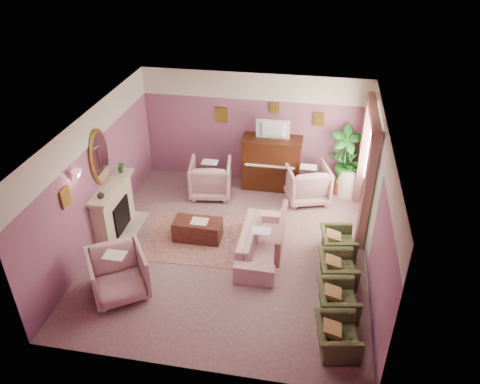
% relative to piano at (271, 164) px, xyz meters
% --- Properties ---
extents(floor, '(5.50, 6.00, 0.01)m').
position_rel_piano_xyz_m(floor, '(-0.50, -2.68, -0.65)').
color(floor, '#815B5D').
rests_on(floor, ground).
extents(ceiling, '(5.50, 6.00, 0.01)m').
position_rel_piano_xyz_m(ceiling, '(-0.50, -2.68, 2.15)').
color(ceiling, silver).
rests_on(ceiling, wall_back).
extents(wall_back, '(5.50, 0.02, 2.80)m').
position_rel_piano_xyz_m(wall_back, '(-0.50, 0.32, 0.75)').
color(wall_back, '#6B4265').
rests_on(wall_back, floor).
extents(wall_front, '(5.50, 0.02, 2.80)m').
position_rel_piano_xyz_m(wall_front, '(-0.50, -5.68, 0.75)').
color(wall_front, '#6B4265').
rests_on(wall_front, floor).
extents(wall_left, '(0.02, 6.00, 2.80)m').
position_rel_piano_xyz_m(wall_left, '(-3.25, -2.68, 0.75)').
color(wall_left, '#6B4265').
rests_on(wall_left, floor).
extents(wall_right, '(0.02, 6.00, 2.80)m').
position_rel_piano_xyz_m(wall_right, '(2.25, -2.68, 0.75)').
color(wall_right, '#6B4265').
rests_on(wall_right, floor).
extents(picture_rail_band, '(5.50, 0.01, 0.65)m').
position_rel_piano_xyz_m(picture_rail_band, '(-0.50, 0.31, 1.82)').
color(picture_rail_band, beige).
rests_on(picture_rail_band, wall_back).
extents(stripe_panel, '(0.01, 3.00, 2.15)m').
position_rel_piano_xyz_m(stripe_panel, '(2.23, -1.38, 0.42)').
color(stripe_panel, '#B6C5A2').
rests_on(stripe_panel, wall_right).
extents(fireplace_surround, '(0.30, 1.40, 1.10)m').
position_rel_piano_xyz_m(fireplace_surround, '(-3.09, -2.48, -0.10)').
color(fireplace_surround, '#CFB493').
rests_on(fireplace_surround, floor).
extents(fireplace_inset, '(0.18, 0.72, 0.68)m').
position_rel_piano_xyz_m(fireplace_inset, '(-2.99, -2.48, -0.25)').
color(fireplace_inset, black).
rests_on(fireplace_inset, floor).
extents(fire_ember, '(0.06, 0.54, 0.10)m').
position_rel_piano_xyz_m(fire_ember, '(-2.95, -2.48, -0.43)').
color(fire_ember, '#FF3E14').
rests_on(fire_ember, floor).
extents(mantel_shelf, '(0.40, 1.55, 0.07)m').
position_rel_piano_xyz_m(mantel_shelf, '(-3.06, -2.48, 0.47)').
color(mantel_shelf, '#CFB493').
rests_on(mantel_shelf, fireplace_surround).
extents(hearth, '(0.55, 1.50, 0.02)m').
position_rel_piano_xyz_m(hearth, '(-2.89, -2.48, -0.64)').
color(hearth, '#CFB493').
rests_on(hearth, floor).
extents(mirror_frame, '(0.04, 0.72, 1.20)m').
position_rel_piano_xyz_m(mirror_frame, '(-3.20, -2.48, 1.15)').
color(mirror_frame, gold).
rests_on(mirror_frame, wall_left).
extents(mirror_glass, '(0.01, 0.60, 1.06)m').
position_rel_piano_xyz_m(mirror_glass, '(-3.17, -2.48, 1.15)').
color(mirror_glass, white).
rests_on(mirror_glass, wall_left).
extents(sconce_shade, '(0.20, 0.20, 0.16)m').
position_rel_piano_xyz_m(sconce_shade, '(-3.12, -3.53, 1.33)').
color(sconce_shade, '#D47571').
rests_on(sconce_shade, wall_left).
extents(piano, '(1.40, 0.60, 1.30)m').
position_rel_piano_xyz_m(piano, '(0.00, 0.00, 0.00)').
color(piano, '#331509').
rests_on(piano, floor).
extents(piano_keyshelf, '(1.30, 0.12, 0.06)m').
position_rel_piano_xyz_m(piano_keyshelf, '(-0.00, -0.35, 0.07)').
color(piano_keyshelf, '#331509').
rests_on(piano_keyshelf, piano).
extents(piano_keys, '(1.20, 0.08, 0.02)m').
position_rel_piano_xyz_m(piano_keys, '(0.00, -0.35, 0.11)').
color(piano_keys, white).
rests_on(piano_keys, piano).
extents(piano_top, '(1.45, 0.65, 0.04)m').
position_rel_piano_xyz_m(piano_top, '(0.00, 0.00, 0.66)').
color(piano_top, '#331509').
rests_on(piano_top, piano).
extents(television, '(0.80, 0.12, 0.48)m').
position_rel_piano_xyz_m(television, '(0.00, -0.05, 0.95)').
color(television, black).
rests_on(television, piano).
extents(print_back_left, '(0.30, 0.03, 0.38)m').
position_rel_piano_xyz_m(print_back_left, '(-1.30, 0.28, 1.07)').
color(print_back_left, gold).
rests_on(print_back_left, wall_back).
extents(print_back_right, '(0.26, 0.03, 0.34)m').
position_rel_piano_xyz_m(print_back_right, '(1.05, 0.28, 1.13)').
color(print_back_right, gold).
rests_on(print_back_right, wall_back).
extents(print_back_mid, '(0.22, 0.03, 0.26)m').
position_rel_piano_xyz_m(print_back_mid, '(0.00, 0.28, 1.35)').
color(print_back_mid, gold).
rests_on(print_back_mid, wall_back).
extents(print_left_wall, '(0.03, 0.28, 0.36)m').
position_rel_piano_xyz_m(print_left_wall, '(-3.21, -3.88, 1.07)').
color(print_left_wall, gold).
rests_on(print_left_wall, wall_left).
extents(window_blind, '(0.03, 1.40, 1.80)m').
position_rel_piano_xyz_m(window_blind, '(2.20, -1.13, 1.05)').
color(window_blind, silver).
rests_on(window_blind, wall_right).
extents(curtain_left, '(0.16, 0.34, 2.60)m').
position_rel_piano_xyz_m(curtain_left, '(2.12, -2.05, 0.65)').
color(curtain_left, '#935253').
rests_on(curtain_left, floor).
extents(curtain_right, '(0.16, 0.34, 2.60)m').
position_rel_piano_xyz_m(curtain_right, '(2.12, -0.21, 0.65)').
color(curtain_right, '#935253').
rests_on(curtain_right, floor).
extents(pelmet, '(0.16, 2.20, 0.16)m').
position_rel_piano_xyz_m(pelmet, '(2.12, -1.13, 1.91)').
color(pelmet, '#935253').
rests_on(pelmet, wall_right).
extents(mantel_plant, '(0.16, 0.16, 0.28)m').
position_rel_piano_xyz_m(mantel_plant, '(-3.05, -1.93, 0.64)').
color(mantel_plant, '#195919').
rests_on(mantel_plant, mantel_shelf).
extents(mantel_vase, '(0.16, 0.16, 0.16)m').
position_rel_piano_xyz_m(mantel_vase, '(-3.05, -2.98, 0.58)').
color(mantel_vase, beige).
rests_on(mantel_vase, mantel_shelf).
extents(area_rug, '(2.57, 1.90, 0.01)m').
position_rel_piano_xyz_m(area_rug, '(-1.11, -2.43, -0.64)').
color(area_rug, '#965E53').
rests_on(area_rug, floor).
extents(coffee_table, '(1.00, 0.50, 0.45)m').
position_rel_piano_xyz_m(coffee_table, '(-1.26, -2.45, -0.43)').
color(coffee_table, '#461E15').
rests_on(coffee_table, floor).
extents(table_paper, '(0.35, 0.28, 0.01)m').
position_rel_piano_xyz_m(table_paper, '(-1.21, -2.45, -0.20)').
color(table_paper, silver).
rests_on(table_paper, coffee_table).
extents(sofa, '(0.67, 2.01, 0.81)m').
position_rel_piano_xyz_m(sofa, '(0.13, -2.72, -0.24)').
color(sofa, '#CB9999').
rests_on(sofa, floor).
extents(sofa_throw, '(0.10, 1.53, 0.56)m').
position_rel_piano_xyz_m(sofa_throw, '(0.53, -2.72, -0.05)').
color(sofa_throw, '#935253').
rests_on(sofa_throw, sofa).
extents(floral_armchair_left, '(0.96, 0.96, 1.00)m').
position_rel_piano_xyz_m(floral_armchair_left, '(-1.40, -0.63, -0.15)').
color(floral_armchair_left, '#CB9999').
rests_on(floral_armchair_left, floor).
extents(floral_armchair_right, '(0.96, 0.96, 1.00)m').
position_rel_piano_xyz_m(floral_armchair_right, '(0.92, -0.46, -0.15)').
color(floral_armchair_right, '#CB9999').
rests_on(floral_armchair_right, floor).
extents(floral_armchair_front, '(0.96, 0.96, 1.00)m').
position_rel_piano_xyz_m(floral_armchair_front, '(-2.24, -4.30, -0.15)').
color(floral_armchair_front, '#CB9999').
rests_on(floral_armchair_front, floor).
extents(olive_chair_a, '(0.55, 0.79, 0.68)m').
position_rel_piano_xyz_m(olive_chair_a, '(1.65, -4.88, -0.31)').
color(olive_chair_a, '#454B29').
rests_on(olive_chair_a, floor).
extents(olive_chair_b, '(0.55, 0.79, 0.68)m').
position_rel_piano_xyz_m(olive_chair_b, '(1.65, -4.06, -0.31)').
color(olive_chair_b, '#454B29').
rests_on(olive_chair_b, floor).
extents(olive_chair_c, '(0.55, 0.79, 0.68)m').
position_rel_piano_xyz_m(olive_chair_c, '(1.65, -3.24, -0.31)').
color(olive_chair_c, '#454B29').
rests_on(olive_chair_c, floor).
extents(olive_chair_d, '(0.55, 0.79, 0.68)m').
position_rel_piano_xyz_m(olive_chair_d, '(1.65, -2.42, -0.31)').
color(olive_chair_d, '#454B29').
rests_on(olive_chair_d, floor).
extents(side_table, '(0.52, 0.52, 0.70)m').
position_rel_piano_xyz_m(side_table, '(1.89, -0.06, -0.30)').
color(side_table, white).
rests_on(side_table, floor).
extents(side_plant_big, '(0.30, 0.30, 0.34)m').
position_rel_piano_xyz_m(side_plant_big, '(1.89, -0.06, 0.22)').
color(side_plant_big, '#195919').
rests_on(side_plant_big, side_table).
extents(side_plant_small, '(0.16, 0.16, 0.28)m').
position_rel_piano_xyz_m(side_plant_small, '(2.01, -0.16, 0.19)').
color(side_plant_small, '#195919').
rests_on(side_plant_small, side_table).
extents(palm_pot, '(0.34, 0.34, 0.34)m').
position_rel_piano_xyz_m(palm_pot, '(1.74, -0.03, -0.48)').
color(palm_pot, brown).
rests_on(palm_pot, floor).
extents(palm_plant, '(0.76, 0.76, 1.44)m').
position_rel_piano_xyz_m(palm_plant, '(1.74, -0.03, 0.41)').
color(palm_plant, '#195919').
rests_on(palm_plant, palm_pot).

